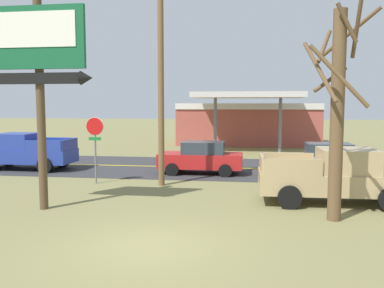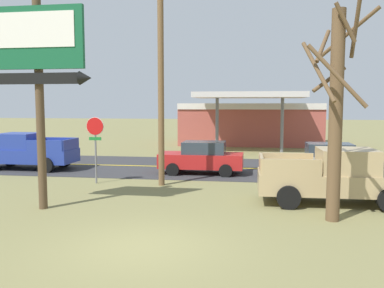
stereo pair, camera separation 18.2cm
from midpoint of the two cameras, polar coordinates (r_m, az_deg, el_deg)
ground_plane at (r=10.50m, az=-6.37°, el=-14.03°), size 180.00×180.00×0.00m
road_asphalt at (r=22.97m, az=2.13°, el=-3.27°), size 140.00×8.00×0.02m
road_centre_line at (r=22.97m, az=2.13°, el=-3.24°), size 126.00×0.20×0.01m
motel_sign at (r=14.45m, az=-20.14°, el=10.66°), size 3.55×0.54×6.94m
stop_sign at (r=18.68m, az=-12.95°, el=0.81°), size 0.80×0.08×2.95m
utility_pole at (r=17.81m, az=-4.04°, el=10.20°), size 2.06×0.26×9.29m
bare_tree at (r=12.95m, az=19.66°, el=4.87°), size 2.29×2.29×6.95m
gas_station at (r=36.66m, az=8.19°, el=2.98°), size 12.00×11.50×4.40m
pickup_tan_parked_on_lawn at (r=15.44m, az=19.44°, el=-4.30°), size 5.24×2.32×1.96m
pickup_blue_on_road at (r=24.03m, az=-21.76°, el=-0.98°), size 5.20×2.24×1.96m
car_silver_near_lane at (r=21.02m, az=18.31°, el=-2.10°), size 4.20×2.00×1.64m
car_red_mid_lane at (r=20.88m, az=1.63°, el=-1.87°), size 4.20×2.00×1.64m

